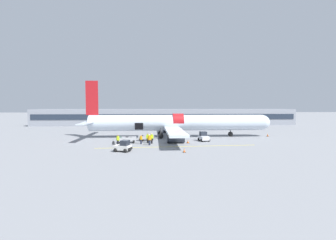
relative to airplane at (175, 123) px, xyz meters
The scene contains 17 objects.
ground_plane 6.66m from the airplane, 91.16° to the right, with size 500.00×500.00×0.00m, color gray.
apron_marking_line 12.33m from the airplane, 93.28° to the right, with size 26.37×1.72×0.01m.
terminal_strip 34.64m from the airplane, 90.20° to the left, with size 92.47×11.44×5.73m.
airplane is the anchor object (origin of this frame).
baggage_tug_lead 8.17m from the airplane, 52.13° to the right, with size 2.15×2.52×1.78m.
baggage_tug_mid 18.05m from the airplane, 120.31° to the right, with size 2.71×2.38×1.65m.
baggage_cart_loading 12.25m from the airplane, 141.43° to the right, with size 4.21×2.16×1.15m.
baggage_cart_queued 8.20m from the airplane, 140.76° to the right, with size 3.60×2.49×1.12m.
ground_crew_loader_a 10.11m from the airplane, 120.25° to the right, with size 0.64×0.51×1.83m.
ground_crew_loader_b 9.96m from the airplane, 125.98° to the right, with size 0.56×0.55×1.74m.
ground_crew_driver 14.85m from the airplane, 136.31° to the right, with size 0.59×0.56×1.80m.
ground_crew_supervisor 11.53m from the airplane, 127.10° to the right, with size 0.53×0.51×1.62m.
ground_crew_helper 11.71m from the airplane, 117.61° to the right, with size 0.64×0.44×1.84m.
suitcase_on_tarmac_upright 14.91m from the airplane, 142.22° to the right, with size 0.41×0.28×0.58m.
safety_cone_nose 20.62m from the airplane, ahead, with size 0.46×0.46×0.69m.
safety_cone_engine_left 16.86m from the airplane, 91.04° to the right, with size 0.44×0.44×0.62m.
safety_cone_wingtip 9.06m from the airplane, 80.19° to the right, with size 0.56×0.56×0.58m.
Camera 1 is at (-4.50, -42.00, 6.37)m, focal length 24.00 mm.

